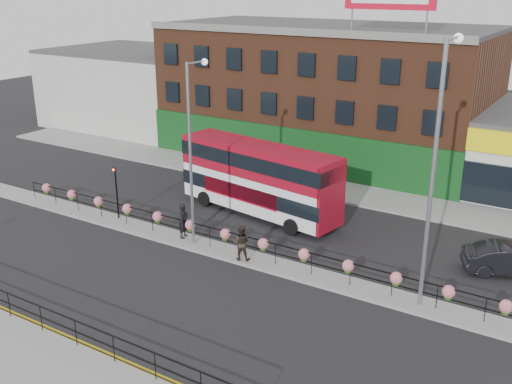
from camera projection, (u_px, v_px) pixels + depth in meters
The scene contains 17 objects.
ground at pixel (226, 253), 31.30m from camera, with size 120.00×120.00×0.00m, color black.
south_pavement at pixel (37, 372), 21.68m from camera, with size 60.00×4.00×0.15m, color gray.
north_pavement at pixel (326, 188), 40.87m from camera, with size 60.00×4.00×0.15m, color gray.
median at pixel (226, 252), 31.28m from camera, with size 60.00×1.60×0.15m, color gray.
yellow_line_inner at pixel (85, 343), 23.54m from camera, with size 60.00×0.10×0.01m, color gold.
yellow_line_outer at pixel (82, 345), 23.40m from camera, with size 60.00×0.10×0.01m, color gold.
brick_building at pixel (326, 91), 47.53m from camera, with size 25.00×12.21×10.30m.
warehouse_west at pixel (137, 87), 58.16m from camera, with size 15.50×12.00×7.30m.
median_railing at pixel (225, 235), 30.95m from camera, with size 30.04×0.56×1.23m.
south_railing at pixel (40, 312), 23.90m from camera, with size 20.04×0.05×1.12m.
double_decker_bus at pixel (259, 173), 35.63m from camera, with size 10.96×4.20×4.33m.
car at pixel (511, 260), 28.89m from camera, with size 4.70×3.24×1.47m, color black.
pedestrian_a at pixel (184, 221), 32.58m from camera, with size 0.64×0.81×1.96m, color black.
pedestrian_b at pixel (241, 243), 29.96m from camera, with size 1.11×1.01×1.85m, color black.
lamp_column_west at pixel (193, 139), 30.45m from camera, with size 0.35×1.69×9.62m.
lamp_column_east at pixel (437, 154), 24.08m from camera, with size 0.41×1.99×11.37m.
traffic_light_median at pixel (116, 181), 34.78m from camera, with size 0.15×0.28×3.65m.
Camera 1 is at (16.39, -23.27, 13.50)m, focal length 42.00 mm.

